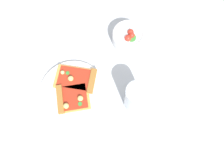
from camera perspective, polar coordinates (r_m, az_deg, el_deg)
name	(u,v)px	position (r m, az deg, el deg)	size (l,w,h in m)	color
ground_plane	(79,80)	(0.89, -7.79, -1.35)	(2.40, 2.40, 0.00)	silver
plate	(73,91)	(0.88, -9.16, -3.92)	(0.23, 0.23, 0.01)	white
pizza_slice_near	(70,98)	(0.85, -9.76, -5.58)	(0.15, 0.14, 0.03)	gold
pizza_slice_far	(78,79)	(0.87, -8.11, -1.02)	(0.16, 0.13, 0.03)	gold
salad_bowl	(128,37)	(0.93, 3.83, 8.75)	(0.12, 0.12, 0.07)	white
soda_glass	(136,98)	(0.80, 5.62, -5.43)	(0.07, 0.07, 0.13)	silver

